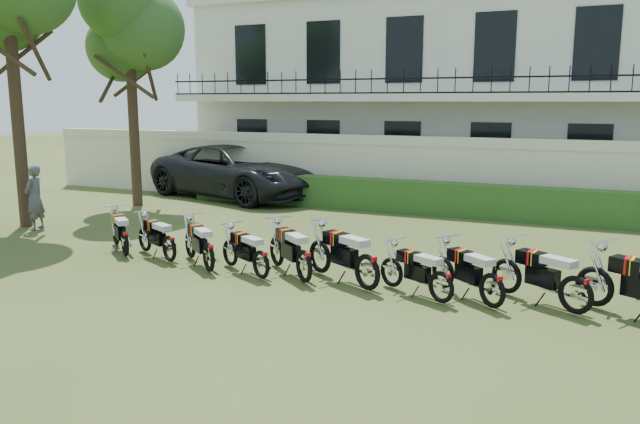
% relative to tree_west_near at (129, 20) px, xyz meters
% --- Properties ---
extents(ground, '(100.00, 100.00, 0.00)m').
position_rel_tree_west_near_xyz_m(ground, '(8.96, -5.00, -5.89)').
color(ground, '#37441B').
rests_on(ground, ground).
extents(perimeter_wall, '(30.00, 0.35, 2.30)m').
position_rel_tree_west_near_xyz_m(perimeter_wall, '(8.96, 3.00, -4.72)').
color(perimeter_wall, beige).
rests_on(perimeter_wall, ground).
extents(hedge, '(18.00, 0.60, 1.00)m').
position_rel_tree_west_near_xyz_m(hedge, '(9.96, 2.20, -5.39)').
color(hedge, '#214117').
rests_on(hedge, ground).
extents(building, '(20.40, 9.60, 7.40)m').
position_rel_tree_west_near_xyz_m(building, '(8.96, 8.96, -2.18)').
color(building, silver).
rests_on(building, ground).
extents(tree_west_near, '(3.40, 3.20, 7.90)m').
position_rel_tree_west_near_xyz_m(tree_west_near, '(0.00, 0.00, 0.00)').
color(tree_west_near, '#473323').
rests_on(tree_west_near, ground).
extents(motorcycle_0, '(1.45, 1.22, 0.99)m').
position_rel_tree_west_near_xyz_m(motorcycle_0, '(4.31, -5.63, -5.43)').
color(motorcycle_0, black).
rests_on(motorcycle_0, ground).
extents(motorcycle_1, '(1.62, 0.89, 0.96)m').
position_rel_tree_west_near_xyz_m(motorcycle_1, '(5.51, -5.63, -5.44)').
color(motorcycle_1, black).
rests_on(motorcycle_1, ground).
extents(motorcycle_2, '(1.51, 1.22, 1.01)m').
position_rel_tree_west_near_xyz_m(motorcycle_2, '(6.71, -5.96, -5.42)').
color(motorcycle_2, black).
rests_on(motorcycle_2, ground).
extents(motorcycle_3, '(1.57, 0.93, 0.95)m').
position_rel_tree_west_near_xyz_m(motorcycle_3, '(7.91, -5.98, -5.45)').
color(motorcycle_3, black).
rests_on(motorcycle_3, ground).
extents(motorcycle_4, '(1.57, 1.34, 1.07)m').
position_rel_tree_west_near_xyz_m(motorcycle_4, '(8.79, -5.89, -5.39)').
color(motorcycle_4, black).
rests_on(motorcycle_4, ground).
extents(motorcycle_5, '(1.87, 1.13, 1.14)m').
position_rel_tree_west_near_xyz_m(motorcycle_5, '(10.03, -5.87, -5.36)').
color(motorcycle_5, black).
rests_on(motorcycle_5, ground).
extents(motorcycle_6, '(1.57, 0.90, 0.94)m').
position_rel_tree_west_near_xyz_m(motorcycle_6, '(11.41, -6.03, -5.45)').
color(motorcycle_6, black).
rests_on(motorcycle_6, ground).
extents(motorcycle_7, '(1.51, 1.23, 1.01)m').
position_rel_tree_west_near_xyz_m(motorcycle_7, '(12.24, -5.96, -5.42)').
color(motorcycle_7, black).
rests_on(motorcycle_7, ground).
extents(motorcycle_8, '(1.75, 1.09, 1.08)m').
position_rel_tree_west_near_xyz_m(motorcycle_8, '(13.50, -5.72, -5.39)').
color(motorcycle_8, black).
rests_on(motorcycle_8, ground).
extents(suv, '(7.32, 4.82, 1.87)m').
position_rel_tree_west_near_xyz_m(suv, '(2.09, 2.85, -4.95)').
color(suv, black).
rests_on(suv, ground).
extents(inspector, '(0.54, 0.70, 1.73)m').
position_rel_tree_west_near_xyz_m(inspector, '(0.10, -4.22, -5.02)').
color(inspector, '#5C5C61').
rests_on(inspector, ground).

